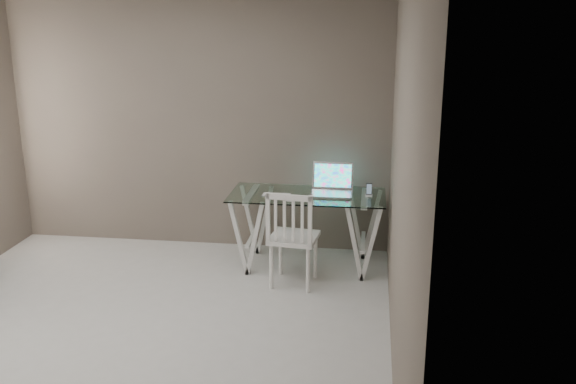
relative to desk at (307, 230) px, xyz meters
name	(u,v)px	position (x,y,z in m)	size (l,w,h in m)	color
room	(103,122)	(-1.26, -1.72, 1.33)	(4.50, 4.52, 2.71)	#B3B1AC
desk	(307,230)	(0.00, 0.00, 0.00)	(1.50, 0.70, 0.75)	silver
chair	(292,235)	(-0.09, -0.50, 0.13)	(0.46, 0.46, 0.92)	silver
laptop	(332,186)	(0.23, 0.09, 0.43)	(0.40, 0.37, 0.27)	silver
keyboard	(276,195)	(-0.29, -0.07, 0.37)	(0.28, 0.12, 0.01)	silver
mouse	(290,200)	(-0.13, -0.27, 0.38)	(0.10, 0.06, 0.03)	white
phone_dock	(369,193)	(0.59, 0.02, 0.40)	(0.07, 0.07, 0.12)	white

